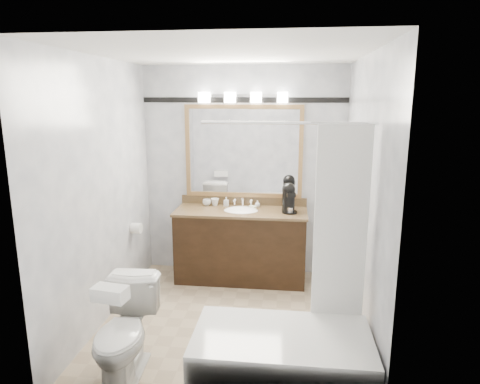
{
  "coord_description": "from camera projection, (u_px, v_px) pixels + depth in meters",
  "views": [
    {
      "loc": [
        0.56,
        -3.74,
        2.14
      ],
      "look_at": [
        0.07,
        0.35,
        1.22
      ],
      "focal_mm": 32.0,
      "sensor_mm": 36.0,
      "label": 1
    }
  ],
  "objects": [
    {
      "name": "room",
      "position": [
        228.0,
        197.0,
        3.89
      ],
      "size": [
        2.42,
        2.62,
        2.52
      ],
      "color": "tan",
      "rests_on": "ground"
    },
    {
      "name": "cup_left",
      "position": [
        207.0,
        202.0,
        5.17
      ],
      "size": [
        0.11,
        0.11,
        0.08
      ],
      "primitive_type": "imported",
      "rotation": [
        0.0,
        0.0,
        -0.1
      ],
      "color": "white",
      "rests_on": "vanity"
    },
    {
      "name": "mirror",
      "position": [
        244.0,
        152.0,
        5.07
      ],
      "size": [
        1.4,
        0.04,
        1.1
      ],
      "color": "#A87D4C",
      "rests_on": "room"
    },
    {
      "name": "vanity",
      "position": [
        241.0,
        244.0,
        5.05
      ],
      "size": [
        1.53,
        0.58,
        0.97
      ],
      "color": "black",
      "rests_on": "ground"
    },
    {
      "name": "soap_bottle_b",
      "position": [
        257.0,
        204.0,
        5.1
      ],
      "size": [
        0.06,
        0.06,
        0.08
      ],
      "primitive_type": "imported",
      "rotation": [
        0.0,
        0.0,
        -0.02
      ],
      "color": "white",
      "rests_on": "vanity"
    },
    {
      "name": "accent_stripe",
      "position": [
        244.0,
        100.0,
        4.95
      ],
      "size": [
        2.4,
        0.01,
        0.06
      ],
      "primitive_type": "cube",
      "color": "black",
      "rests_on": "room"
    },
    {
      "name": "vanity_light_bar",
      "position": [
        243.0,
        97.0,
        4.88
      ],
      "size": [
        1.02,
        0.14,
        0.12
      ],
      "color": "silver",
      "rests_on": "room"
    },
    {
      "name": "coffee_maker",
      "position": [
        289.0,
        197.0,
        4.86
      ],
      "size": [
        0.18,
        0.22,
        0.34
      ],
      "rotation": [
        0.0,
        0.0,
        0.28
      ],
      "color": "black",
      "rests_on": "vanity"
    },
    {
      "name": "toilet",
      "position": [
        125.0,
        333.0,
        3.26
      ],
      "size": [
        0.46,
        0.76,
        0.75
      ],
      "primitive_type": "imported",
      "rotation": [
        0.0,
        0.0,
        0.06
      ],
      "color": "white",
      "rests_on": "ground"
    },
    {
      "name": "cup_right",
      "position": [
        215.0,
        202.0,
        5.16
      ],
      "size": [
        0.12,
        0.12,
        0.09
      ],
      "primitive_type": "imported",
      "rotation": [
        0.0,
        0.0,
        -0.42
      ],
      "color": "white",
      "rests_on": "vanity"
    },
    {
      "name": "bathtub",
      "position": [
        285.0,
        354.0,
        3.16
      ],
      "size": [
        1.3,
        0.75,
        1.96
      ],
      "color": "white",
      "rests_on": "ground"
    },
    {
      "name": "soap_bottle_a",
      "position": [
        226.0,
        201.0,
        5.14
      ],
      "size": [
        0.06,
        0.06,
        0.11
      ],
      "primitive_type": "imported",
      "rotation": [
        0.0,
        0.0,
        -0.26
      ],
      "color": "white",
      "rests_on": "vanity"
    },
    {
      "name": "tissue_box",
      "position": [
        110.0,
        294.0,
        2.98
      ],
      "size": [
        0.26,
        0.17,
        0.1
      ],
      "primitive_type": "cube",
      "rotation": [
        0.0,
        0.0,
        -0.15
      ],
      "color": "white",
      "rests_on": "toilet"
    },
    {
      "name": "tp_roll",
      "position": [
        136.0,
        228.0,
        4.78
      ],
      "size": [
        0.11,
        0.12,
        0.12
      ],
      "primitive_type": "cylinder",
      "rotation": [
        0.0,
        1.57,
        0.0
      ],
      "color": "white",
      "rests_on": "room"
    },
    {
      "name": "soap_bar",
      "position": [
        253.0,
        207.0,
        5.06
      ],
      "size": [
        0.1,
        0.08,
        0.03
      ],
      "primitive_type": "cube",
      "rotation": [
        0.0,
        0.0,
        -0.39
      ],
      "color": "beige",
      "rests_on": "vanity"
    }
  ]
}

